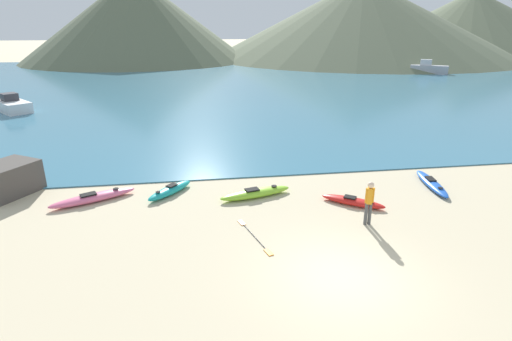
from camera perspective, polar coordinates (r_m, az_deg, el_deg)
ground_plane at (r=12.86m, az=12.10°, el=-14.53°), size 400.00×400.00×0.00m
bay_water at (r=54.05m, az=-4.24°, el=12.50°), size 160.00×70.00×0.06m
far_hill_left at (r=90.28m, az=-16.72°, el=20.15°), size 45.91×45.91×16.77m
far_hill_midleft at (r=97.61m, az=14.77°, el=20.21°), size 67.00×67.00×16.57m
far_hill_midright at (r=118.29m, az=28.24°, el=18.10°), size 58.06×58.06×15.03m
kayak_on_sand_0 at (r=17.72m, az=-0.07°, el=-3.24°), size 3.38×1.54×0.41m
kayak_on_sand_1 at (r=20.64m, az=23.78°, el=-1.67°), size 1.15×3.47×0.34m
kayak_on_sand_2 at (r=18.66m, az=-22.24°, el=-3.60°), size 3.54×2.19×0.40m
kayak_on_sand_3 at (r=17.49m, az=13.68°, el=-4.29°), size 2.56×2.09×0.34m
kayak_on_sand_4 at (r=18.42m, az=-12.18°, el=-2.78°), size 2.16×2.38×0.41m
person_near_foreground at (r=15.61m, az=15.88°, el=-4.13°), size 0.35×0.30×1.75m
moored_boat_0 at (r=68.49m, az=23.43°, el=13.21°), size 5.34×3.93×2.07m
moored_boat_1 at (r=73.79m, az=-22.27°, el=13.74°), size 2.43×3.81×2.02m
moored_boat_2 at (r=40.95m, az=-31.45°, el=7.96°), size 4.06×4.42×1.55m
loose_paddle at (r=14.61m, az=-0.26°, el=-9.40°), size 0.94×2.72×0.03m
shoreline_rock at (r=21.03m, az=-32.11°, el=-1.09°), size 2.90×3.10×1.40m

